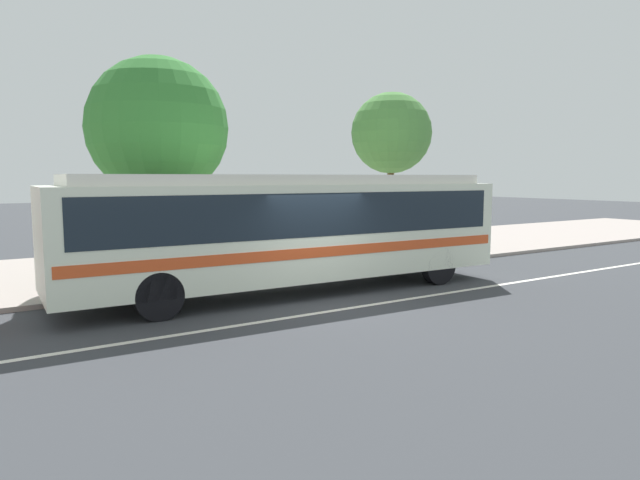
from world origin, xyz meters
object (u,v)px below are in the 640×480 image
object	(u,v)px
bus_stop_sign	(380,216)
street_tree_near_stop	(158,129)
pedestrian_waiting_near_sign	(407,230)
street_tree_mid_block	(391,134)
transit_bus	(292,224)
pedestrian_walking_along_curb	(323,233)

from	to	relation	value
bus_stop_sign	street_tree_near_stop	distance (m)	7.23
pedestrian_waiting_near_sign	street_tree_mid_block	bearing A→B (deg)	64.59
transit_bus	street_tree_mid_block	size ratio (longest dim) A/B	1.98
transit_bus	street_tree_near_stop	size ratio (longest dim) A/B	1.88
pedestrian_walking_along_curb	bus_stop_sign	xyz separation A→B (m)	(1.24, -1.42, 0.59)
transit_bus	pedestrian_waiting_near_sign	distance (m)	5.71
street_tree_near_stop	street_tree_mid_block	size ratio (longest dim) A/B	1.05
pedestrian_walking_along_curb	street_tree_mid_block	size ratio (longest dim) A/B	0.27
pedestrian_waiting_near_sign	pedestrian_walking_along_curb	distance (m)	2.78
pedestrian_waiting_near_sign	street_tree_near_stop	distance (m)	8.41
transit_bus	pedestrian_waiting_near_sign	world-z (taller)	transit_bus
pedestrian_waiting_near_sign	street_tree_near_stop	size ratio (longest dim) A/B	0.28
pedestrian_waiting_near_sign	street_tree_mid_block	distance (m)	4.01
pedestrian_walking_along_curb	bus_stop_sign	size ratio (longest dim) A/B	0.68
pedestrian_walking_along_curb	street_tree_mid_block	bearing A→B (deg)	8.77
bus_stop_sign	street_tree_mid_block	xyz separation A→B (m)	(2.05, 1.93, 2.82)
pedestrian_waiting_near_sign	pedestrian_walking_along_curb	world-z (taller)	pedestrian_waiting_near_sign
bus_stop_sign	street_tree_mid_block	distance (m)	3.98
street_tree_near_stop	transit_bus	bearing A→B (deg)	-59.96
transit_bus	pedestrian_walking_along_curb	bearing A→B (deg)	47.20
street_tree_mid_block	street_tree_near_stop	bearing A→B (deg)	-179.57
pedestrian_waiting_near_sign	pedestrian_walking_along_curb	xyz separation A→B (m)	(-2.32, 1.53, -0.09)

